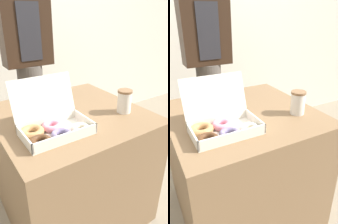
# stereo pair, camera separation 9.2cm
# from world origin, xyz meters

# --- Properties ---
(ground_plane) EXTENTS (14.00, 14.00, 0.00)m
(ground_plane) POSITION_xyz_m (0.00, 0.00, 0.00)
(ground_plane) COLOR gray
(wall_back) EXTENTS (10.00, 0.05, 2.60)m
(wall_back) POSITION_xyz_m (0.00, 1.17, 1.30)
(wall_back) COLOR beige
(wall_back) RESTS_ON ground_plane
(table) EXTENTS (0.84, 0.82, 0.75)m
(table) POSITION_xyz_m (0.00, 0.00, 0.38)
(table) COLOR brown
(table) RESTS_ON ground_plane
(donut_box) EXTENTS (0.35, 0.28, 0.25)m
(donut_box) POSITION_xyz_m (-0.19, -0.16, 0.79)
(donut_box) COLOR white
(donut_box) RESTS_ON table
(coffee_cup) EXTENTS (0.09, 0.09, 0.14)m
(coffee_cup) POSITION_xyz_m (0.28, -0.17, 0.82)
(coffee_cup) COLOR silver
(coffee_cup) RESTS_ON table
(person_customer) EXTENTS (0.35, 0.22, 1.75)m
(person_customer) POSITION_xyz_m (-0.01, 0.56, 0.99)
(person_customer) COLOR #4C4742
(person_customer) RESTS_ON ground_plane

